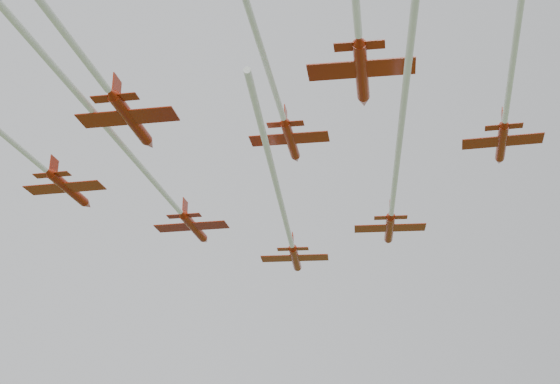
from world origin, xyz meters
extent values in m
cylinder|color=#9D1E08|center=(4.29, 30.12, 58.95)|extent=(3.62, 9.44, 1.22)
cone|color=#9D1E08|center=(5.77, 35.65, 58.95)|extent=(1.70, 2.25, 1.22)
cone|color=#9D1E08|center=(2.90, 24.91, 58.95)|extent=(1.42, 1.58, 1.11)
ellipsoid|color=black|center=(4.86, 32.27, 59.40)|extent=(0.72, 1.14, 0.36)
cube|color=#9D1E08|center=(4.06, 29.26, 58.67)|extent=(10.20, 5.32, 0.11)
cube|color=#9D1E08|center=(3.17, 25.93, 58.95)|extent=(4.64, 2.44, 0.09)
cube|color=#9D1E08|center=(3.23, 26.15, 60.18)|extent=(0.62, 1.96, 2.22)
cylinder|color=silver|center=(-3.38, 1.44, 58.90)|extent=(12.88, 45.93, 0.67)
cylinder|color=#9D1E08|center=(-11.38, 18.16, 58.71)|extent=(4.24, 8.92, 1.17)
cone|color=#9D1E08|center=(-9.48, 23.31, 58.71)|extent=(1.77, 2.21, 1.17)
cone|color=#9D1E08|center=(-13.17, 13.30, 58.71)|extent=(1.44, 1.57, 1.07)
ellipsoid|color=black|center=(-10.64, 20.16, 59.14)|extent=(0.77, 1.11, 0.34)
cube|color=#9D1E08|center=(-11.68, 17.36, 58.44)|extent=(9.77, 5.85, 0.11)
cube|color=#9D1E08|center=(-12.82, 14.25, 58.71)|extent=(4.45, 2.68, 0.09)
cube|color=#9D1E08|center=(-12.75, 14.45, 59.88)|extent=(0.76, 1.84, 2.13)
cylinder|color=silver|center=(-23.31, -14.21, 58.66)|extent=(20.47, 54.14, 0.64)
cylinder|color=#9D1E08|center=(12.87, 11.35, 57.56)|extent=(3.25, 8.52, 1.10)
cone|color=#9D1E08|center=(14.20, 16.33, 57.56)|extent=(1.53, 2.03, 1.10)
cone|color=#9D1E08|center=(11.63, 6.65, 57.56)|extent=(1.28, 1.42, 1.00)
ellipsoid|color=black|center=(13.39, 13.28, 57.96)|extent=(0.65, 1.03, 0.32)
cube|color=#9D1E08|center=(12.67, 10.57, 57.31)|extent=(9.19, 4.78, 0.10)
cube|color=#9D1E08|center=(11.87, 7.57, 57.56)|extent=(4.18, 2.19, 0.08)
cube|color=#9D1E08|center=(11.92, 7.76, 58.66)|extent=(0.56, 1.77, 2.00)
cylinder|color=silver|center=(4.48, -20.25, 57.51)|extent=(14.59, 52.89, 0.60)
cylinder|color=#9D1E08|center=(-26.35, 7.09, 58.58)|extent=(4.14, 8.51, 1.12)
cone|color=#9D1E08|center=(-24.48, 12.00, 58.58)|extent=(1.70, 2.12, 1.12)
cone|color=#9D1E08|center=(-28.12, 2.46, 58.58)|extent=(1.39, 1.51, 1.02)
ellipsoid|color=black|center=(-25.62, 9.00, 58.99)|extent=(0.75, 1.06, 0.33)
cube|color=#9D1E08|center=(-26.64, 6.33, 58.33)|extent=(9.34, 5.68, 0.10)
cube|color=#9D1E08|center=(-27.77, 3.37, 58.58)|extent=(4.25, 2.60, 0.08)
cube|color=#9D1E08|center=(-27.70, 3.56, 59.70)|extent=(0.75, 1.75, 2.04)
cylinder|color=#9D1E08|center=(-2.74, -4.74, 60.95)|extent=(3.49, 7.93, 1.04)
cone|color=#9D1E08|center=(-1.23, -0.13, 60.95)|extent=(1.51, 1.93, 1.04)
cone|color=#9D1E08|center=(-4.17, -9.07, 60.95)|extent=(1.25, 1.37, 0.94)
ellipsoid|color=black|center=(-2.15, -2.95, 61.32)|extent=(0.66, 0.97, 0.30)
cube|color=#9D1E08|center=(-2.98, -5.45, 60.71)|extent=(8.64, 4.92, 0.09)
cube|color=#9D1E08|center=(-3.89, -8.23, 60.95)|extent=(3.93, 2.25, 0.08)
cube|color=#9D1E08|center=(-3.83, -8.05, 61.98)|extent=(0.62, 1.64, 1.88)
cylinder|color=silver|center=(-10.27, -27.58, 60.90)|extent=(12.40, 36.20, 0.56)
cylinder|color=#9D1E08|center=(17.99, -11.01, 59.34)|extent=(3.71, 7.54, 1.00)
cone|color=#9D1E08|center=(19.67, -6.66, 59.34)|extent=(1.52, 1.88, 1.00)
cone|color=#9D1E08|center=(16.40, -15.11, 59.34)|extent=(1.24, 1.34, 0.91)
ellipsoid|color=black|center=(18.64, -9.32, 59.71)|extent=(0.67, 0.94, 0.29)
cube|color=#9D1E08|center=(17.73, -11.69, 59.12)|extent=(8.28, 5.07, 0.09)
cube|color=#9D1E08|center=(16.71, -14.30, 59.34)|extent=(3.77, 2.32, 0.07)
cube|color=#9D1E08|center=(16.78, -14.14, 60.34)|extent=(0.67, 1.55, 1.81)
cylinder|color=#9D1E08|center=(-19.15, -11.40, 58.58)|extent=(4.10, 8.85, 1.16)
cone|color=#9D1E08|center=(-17.33, -6.28, 58.58)|extent=(1.73, 2.18, 1.16)
cone|color=#9D1E08|center=(-20.86, -16.23, 58.58)|extent=(1.42, 1.55, 1.06)
ellipsoid|color=black|center=(-18.44, -9.41, 59.00)|extent=(0.75, 1.09, 0.34)
cube|color=#9D1E08|center=(-19.43, -12.20, 58.31)|extent=(9.68, 5.70, 0.11)
cube|color=#9D1E08|center=(-20.53, -15.28, 58.58)|extent=(4.41, 2.61, 0.08)
cube|color=#9D1E08|center=(-20.45, -15.09, 59.74)|extent=(0.74, 1.83, 2.11)
cylinder|color=#9D1E08|center=(0.98, -19.65, 60.84)|extent=(3.88, 9.08, 1.18)
cone|color=#9D1E08|center=(2.65, -14.37, 60.84)|extent=(1.71, 2.20, 1.18)
cone|color=#9D1E08|center=(-0.59, -24.63, 60.84)|extent=(1.41, 1.56, 1.08)
ellipsoid|color=black|center=(1.63, -17.60, 61.27)|extent=(0.74, 1.11, 0.34)
cube|color=#9D1E08|center=(0.72, -20.47, 60.57)|extent=(9.87, 5.52, 0.11)
cube|color=#9D1E08|center=(-0.29, -23.65, 60.84)|extent=(4.49, 2.53, 0.09)
cube|color=#9D1E08|center=(-0.22, -23.45, 62.02)|extent=(0.69, 1.88, 2.15)
camera|label=1|loc=(-16.19, -77.72, 24.79)|focal=50.00mm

